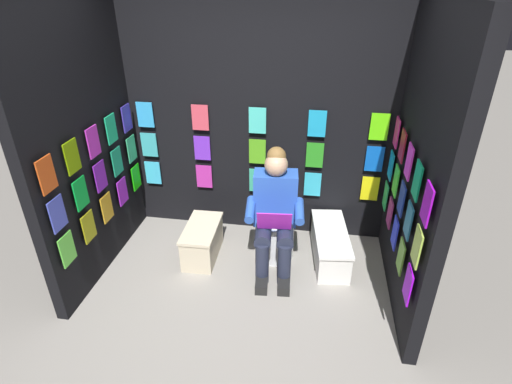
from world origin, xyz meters
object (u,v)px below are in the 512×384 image
toilet (275,224)px  comic_longbox_far (202,241)px  person_reading (275,212)px  comic_longbox_near (330,245)px

toilet → comic_longbox_far: toilet is taller
toilet → comic_longbox_far: (0.70, 0.20, -0.15)m
person_reading → comic_longbox_near: 0.72m
person_reading → toilet: bearing=-90.7°
comic_longbox_near → person_reading: bearing=12.1°
person_reading → comic_longbox_near: person_reading is taller
comic_longbox_near → comic_longbox_far: comic_longbox_far is taller
toilet → person_reading: (-0.02, 0.23, 0.27)m
comic_longbox_near → toilet: bearing=-11.0°
comic_longbox_far → toilet: bearing=-165.9°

